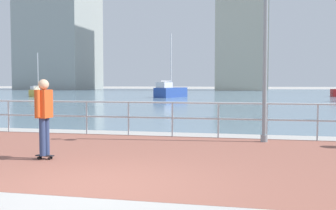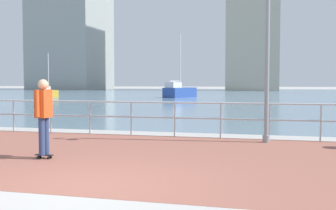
{
  "view_description": "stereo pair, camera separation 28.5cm",
  "coord_description": "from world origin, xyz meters",
  "px_view_note": "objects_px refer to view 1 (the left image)",
  "views": [
    {
      "loc": [
        2.48,
        -5.93,
        1.65
      ],
      "look_at": [
        0.4,
        3.66,
        1.1
      ],
      "focal_mm": 43.25,
      "sensor_mm": 36.0,
      "label": 1
    },
    {
      "loc": [
        2.76,
        -5.87,
        1.65
      ],
      "look_at": [
        0.4,
        3.66,
        1.1
      ],
      "focal_mm": 43.25,
      "sensor_mm": 36.0,
      "label": 2
    }
  ],
  "objects_px": {
    "lamppost": "(261,25)",
    "sailboat_yellow": "(38,92)",
    "skateboarder": "(44,111)",
    "sailboat_red": "(170,91)"
  },
  "relations": [
    {
      "from": "sailboat_red",
      "to": "sailboat_yellow",
      "type": "bearing_deg",
      "value": -175.76
    },
    {
      "from": "skateboarder",
      "to": "sailboat_yellow",
      "type": "bearing_deg",
      "value": 120.32
    },
    {
      "from": "lamppost",
      "to": "sailboat_yellow",
      "type": "distance_m",
      "value": 39.9
    },
    {
      "from": "lamppost",
      "to": "sailboat_red",
      "type": "distance_m",
      "value": 33.72
    },
    {
      "from": "skateboarder",
      "to": "sailboat_red",
      "type": "distance_m",
      "value": 36.14
    },
    {
      "from": "lamppost",
      "to": "skateboarder",
      "type": "xyz_separation_m",
      "value": [
        -4.52,
        -3.52,
        -2.16
      ]
    },
    {
      "from": "skateboarder",
      "to": "lamppost",
      "type": "bearing_deg",
      "value": 37.94
    },
    {
      "from": "lamppost",
      "to": "skateboarder",
      "type": "distance_m",
      "value": 6.12
    },
    {
      "from": "skateboarder",
      "to": "sailboat_yellow",
      "type": "xyz_separation_m",
      "value": [
        -20.27,
        34.67,
        -0.55
      ]
    },
    {
      "from": "skateboarder",
      "to": "sailboat_yellow",
      "type": "height_order",
      "value": "sailboat_yellow"
    }
  ]
}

